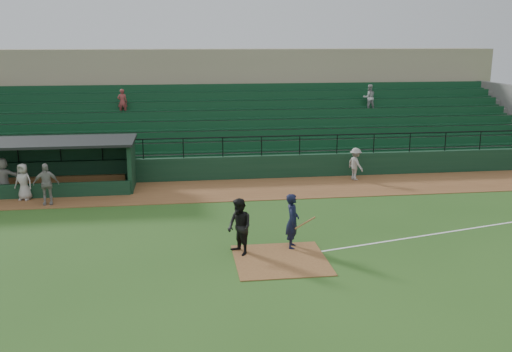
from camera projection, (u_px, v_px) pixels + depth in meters
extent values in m
plane|color=#274E19|center=(276.00, 249.00, 19.42)|extent=(90.00, 90.00, 0.00)
cube|color=brown|center=(248.00, 189.00, 27.12)|extent=(40.00, 4.00, 0.03)
cube|color=brown|center=(281.00, 260.00, 18.45)|extent=(3.00, 3.00, 0.03)
cube|color=white|center=(476.00, 228.00, 21.62)|extent=(17.49, 4.44, 0.01)
cube|color=black|center=(242.00, 167.00, 29.10)|extent=(36.00, 0.35, 1.20)
cylinder|color=black|center=(242.00, 137.00, 28.72)|extent=(36.00, 0.06, 0.06)
cube|color=#61615C|center=(233.00, 130.00, 33.53)|extent=(36.00, 9.00, 3.60)
cube|color=#103A1F|center=(234.00, 124.00, 32.94)|extent=(34.56, 8.00, 4.05)
cube|color=gray|center=(224.00, 96.00, 39.46)|extent=(38.00, 3.00, 6.40)
cube|color=#61615C|center=(226.00, 91.00, 37.41)|extent=(36.00, 2.00, 0.20)
imported|color=#A7A7A7|center=(369.00, 98.00, 35.02)|extent=(0.79, 0.62, 1.63)
imported|color=maroon|center=(122.00, 102.00, 33.06)|extent=(0.56, 0.37, 1.53)
cube|color=black|center=(46.00, 162.00, 27.88)|extent=(8.50, 0.20, 2.30)
cube|color=black|center=(132.00, 165.00, 27.18)|extent=(0.20, 2.60, 2.30)
cube|color=black|center=(38.00, 142.00, 26.34)|extent=(8.90, 3.20, 0.12)
cube|color=olive|center=(46.00, 181.00, 27.71)|extent=(7.65, 0.40, 0.50)
cube|color=black|center=(35.00, 191.00, 25.52)|extent=(8.50, 0.12, 0.70)
imported|color=black|center=(292.00, 221.00, 19.35)|extent=(0.62, 0.80, 1.94)
cylinder|color=olive|center=(305.00, 223.00, 19.22)|extent=(0.79, 0.34, 0.35)
imported|color=black|center=(239.00, 227.00, 18.75)|extent=(1.07, 1.16, 1.93)
imported|color=gray|center=(356.00, 164.00, 28.72)|extent=(0.94, 1.22, 1.66)
imported|color=gray|center=(46.00, 184.00, 24.41)|extent=(1.12, 0.57, 1.83)
imported|color=#ADA8A2|center=(23.00, 182.00, 25.14)|extent=(0.93, 0.75, 1.66)
imported|color=#A59F9A|center=(3.00, 177.00, 25.64)|extent=(1.73, 0.69, 1.82)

